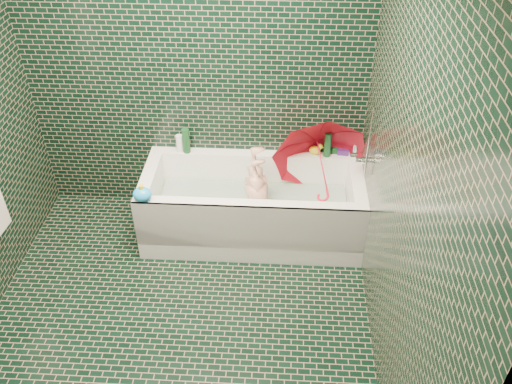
# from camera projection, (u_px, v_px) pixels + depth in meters

# --- Properties ---
(floor) EXTENTS (2.80, 2.80, 0.00)m
(floor) POSITION_uv_depth(u_px,v_px,m) (177.00, 329.00, 3.66)
(floor) COLOR black
(floor) RESTS_ON ground
(wall_back) EXTENTS (2.80, 0.00, 2.80)m
(wall_back) POSITION_uv_depth(u_px,v_px,m) (195.00, 68.00, 4.00)
(wall_back) COLOR black
(wall_back) RESTS_ON floor
(wall_right) EXTENTS (0.00, 2.80, 2.80)m
(wall_right) POSITION_uv_depth(u_px,v_px,m) (401.00, 189.00, 2.84)
(wall_right) COLOR black
(wall_right) RESTS_ON floor
(bathtub) EXTENTS (1.70, 0.75, 0.55)m
(bathtub) POSITION_uv_depth(u_px,v_px,m) (253.00, 212.00, 4.31)
(bathtub) COLOR white
(bathtub) RESTS_ON floor
(bath_mat) EXTENTS (1.35, 0.47, 0.01)m
(bath_mat) POSITION_uv_depth(u_px,v_px,m) (253.00, 216.00, 4.36)
(bath_mat) COLOR green
(bath_mat) RESTS_ON bathtub
(water) EXTENTS (1.48, 0.53, 0.00)m
(water) POSITION_uv_depth(u_px,v_px,m) (253.00, 202.00, 4.27)
(water) COLOR silver
(water) RESTS_ON bathtub
(faucet) EXTENTS (0.18, 0.19, 0.55)m
(faucet) POSITION_uv_depth(u_px,v_px,m) (364.00, 156.00, 3.94)
(faucet) COLOR silver
(faucet) RESTS_ON wall_right
(child) EXTENTS (0.92, 0.34, 0.27)m
(child) POSITION_uv_depth(u_px,v_px,m) (260.00, 203.00, 4.24)
(child) COLOR tan
(child) RESTS_ON bathtub
(umbrella) EXTENTS (0.95, 0.89, 0.96)m
(umbrella) POSITION_uv_depth(u_px,v_px,m) (322.00, 168.00, 4.14)
(umbrella) COLOR red
(umbrella) RESTS_ON bathtub
(soap_bottle_a) EXTENTS (0.13, 0.13, 0.25)m
(soap_bottle_a) POSITION_uv_depth(u_px,v_px,m) (345.00, 155.00, 4.35)
(soap_bottle_a) COLOR white
(soap_bottle_a) RESTS_ON bathtub
(soap_bottle_b) EXTENTS (0.10, 0.10, 0.20)m
(soap_bottle_b) POSITION_uv_depth(u_px,v_px,m) (343.00, 156.00, 4.34)
(soap_bottle_b) COLOR #3F1B68
(soap_bottle_b) RESTS_ON bathtub
(soap_bottle_c) EXTENTS (0.12, 0.12, 0.15)m
(soap_bottle_c) POSITION_uv_depth(u_px,v_px,m) (334.00, 154.00, 4.36)
(soap_bottle_c) COLOR #13421D
(soap_bottle_c) RESTS_ON bathtub
(bottle_right_tall) EXTENTS (0.07, 0.07, 0.21)m
(bottle_right_tall) POSITION_uv_depth(u_px,v_px,m) (328.00, 145.00, 4.28)
(bottle_right_tall) COLOR #13421D
(bottle_right_tall) RESTS_ON bathtub
(bottle_right_pump) EXTENTS (0.07, 0.07, 0.19)m
(bottle_right_pump) POSITION_uv_depth(u_px,v_px,m) (356.00, 146.00, 4.27)
(bottle_right_pump) COLOR silver
(bottle_right_pump) RESTS_ON bathtub
(bottle_left_tall) EXTENTS (0.06, 0.06, 0.21)m
(bottle_left_tall) POSITION_uv_depth(u_px,v_px,m) (186.00, 141.00, 4.32)
(bottle_left_tall) COLOR #13421D
(bottle_left_tall) RESTS_ON bathtub
(bottle_left_short) EXTENTS (0.06, 0.06, 0.15)m
(bottle_left_short) POSITION_uv_depth(u_px,v_px,m) (180.00, 144.00, 4.34)
(bottle_left_short) COLOR white
(bottle_left_short) RESTS_ON bathtub
(rubber_duck) EXTENTS (0.12, 0.10, 0.10)m
(rubber_duck) POSITION_uv_depth(u_px,v_px,m) (316.00, 150.00, 4.33)
(rubber_duck) COLOR yellow
(rubber_duck) RESTS_ON bathtub
(bath_toy) EXTENTS (0.16, 0.15, 0.13)m
(bath_toy) POSITION_uv_depth(u_px,v_px,m) (142.00, 194.00, 3.85)
(bath_toy) COLOR #1A96F1
(bath_toy) RESTS_ON bathtub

